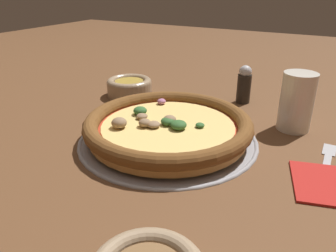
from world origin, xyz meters
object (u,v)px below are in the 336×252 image
bowl_near (129,86)px  pizza (168,126)px  pizza_tray (168,138)px  drinking_cup (297,102)px  fork (327,164)px  pepper_shaker (244,84)px

bowl_near → pizza: bearing=-129.8°
pizza_tray → bowl_near: 0.28m
pizza → bowl_near: (0.18, 0.22, -0.00)m
pizza_tray → bowl_near: bowl_near is taller
pizza_tray → drinking_cup: (0.17, -0.20, 0.06)m
pizza_tray → drinking_cup: drinking_cup is taller
pizza → drinking_cup: bearing=-50.2°
bowl_near → fork: bowl_near is taller
bowl_near → fork: 0.51m
fork → pizza_tray: bearing=98.7°
pizza → fork: 0.28m
bowl_near → drinking_cup: 0.42m
pepper_shaker → pizza_tray: bearing=167.0°
bowl_near → fork: (-0.13, -0.50, -0.02)m
drinking_cup → bowl_near: bearing=88.5°
pizza → fork: pizza is taller
pizza_tray → pizza: size_ratio=1.07×
drinking_cup → fork: (-0.12, -0.08, -0.06)m
pizza_tray → pizza: bearing=104.4°
drinking_cup → pepper_shaker: bearing=52.7°
bowl_near → pepper_shaker: 0.30m
drinking_cup → pizza_tray: bearing=129.8°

